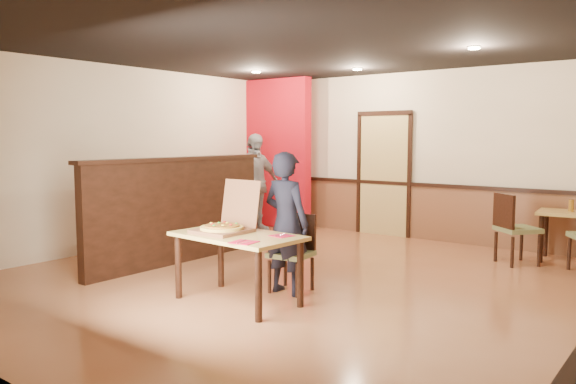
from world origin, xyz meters
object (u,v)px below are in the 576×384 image
(side_chair_left, at_px, (513,226))
(passerby, at_px, (254,183))
(diner_chair, at_px, (294,249))
(side_table, at_px, (563,224))
(main_table, at_px, (237,244))
(condiment, at_px, (571,206))
(diner, at_px, (286,223))
(pizza_box, at_px, (225,226))

(side_chair_left, height_order, passerby, passerby)
(diner_chair, xyz_separation_m, side_table, (2.07, 3.43, 0.06))
(diner_chair, bearing_deg, side_table, 51.27)
(main_table, bearing_deg, side_chair_left, 67.26)
(side_chair_left, distance_m, condiment, 0.89)
(diner_chair, distance_m, condiment, 4.08)
(condiment, bearing_deg, side_table, -162.51)
(side_chair_left, bearing_deg, condiment, -91.21)
(side_table, bearing_deg, diner, -120.09)
(passerby, distance_m, condiment, 5.06)
(main_table, height_order, side_chair_left, side_chair_left)
(main_table, xyz_separation_m, condiment, (2.34, 4.18, 0.17))
(condiment, bearing_deg, side_chair_left, -132.70)
(diner_chair, bearing_deg, passerby, 129.78)
(side_table, height_order, diner, diner)
(side_table, bearing_deg, diner_chair, -121.16)
(diner, height_order, passerby, passerby)
(side_chair_left, bearing_deg, passerby, 44.28)
(main_table, distance_m, side_chair_left, 3.96)
(main_table, bearing_deg, side_table, 65.11)
(diner_chair, distance_m, passerby, 3.87)
(passerby, height_order, pizza_box, passerby)
(diner_chair, height_order, passerby, passerby)
(side_table, bearing_deg, condiment, 17.49)
(side_table, bearing_deg, side_chair_left, -129.49)
(pizza_box, bearing_deg, main_table, -5.59)
(main_table, relative_size, diner, 0.89)
(side_table, height_order, condiment, condiment)
(diner_chair, xyz_separation_m, condiment, (2.16, 3.45, 0.31))
(pizza_box, height_order, condiment, pizza_box)
(pizza_box, xyz_separation_m, condiment, (2.52, 4.17, -0.01))
(diner, xyz_separation_m, pizza_box, (-0.37, -0.57, 0.01))
(side_chair_left, bearing_deg, diner, 103.57)
(passerby, xyz_separation_m, pizza_box, (2.47, -3.32, -0.10))
(side_table, relative_size, diner, 0.46)
(main_table, relative_size, condiment, 8.37)
(pizza_box, relative_size, condiment, 3.61)
(pizza_box, bearing_deg, diner_chair, 62.24)
(side_table, bearing_deg, passerby, -170.53)
(main_table, bearing_deg, condiment, 64.38)
(side_table, distance_m, diner, 4.13)
(diner_chair, relative_size, passerby, 0.48)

